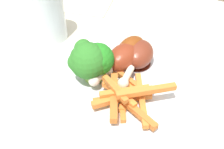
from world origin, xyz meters
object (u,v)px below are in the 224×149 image
(chicken_drumstick_far, at_px, (129,51))
(water_glass, at_px, (48,15))
(carrot_fries_pile, at_px, (126,95))
(broccoli_floret_middle, at_px, (86,59))
(chicken_drumstick_extra, at_px, (122,59))
(dinner_plate, at_px, (112,85))
(broccoli_floret_front, at_px, (96,59))
(broccoli_floret_back, at_px, (94,62))
(chicken_drumstick_near, at_px, (137,56))
(dining_table, at_px, (131,127))

(chicken_drumstick_far, distance_m, water_glass, 0.19)
(carrot_fries_pile, distance_m, water_glass, 0.25)
(broccoli_floret_middle, height_order, chicken_drumstick_far, broccoli_floret_middle)
(chicken_drumstick_extra, bearing_deg, water_glass, -7.53)
(dinner_plate, xyz_separation_m, broccoli_floret_front, (0.03, 0.00, 0.05))
(chicken_drumstick_extra, relative_size, water_glass, 1.13)
(carrot_fries_pile, bearing_deg, broccoli_floret_back, -14.83)
(broccoli_floret_middle, bearing_deg, chicken_drumstick_extra, -125.51)
(broccoli_floret_back, distance_m, chicken_drumstick_near, 0.09)
(chicken_drumstick_near, bearing_deg, chicken_drumstick_extra, 49.64)
(broccoli_floret_back, xyz_separation_m, chicken_drumstick_far, (-0.03, -0.08, -0.02))
(broccoli_floret_middle, distance_m, broccoli_floret_back, 0.01)
(chicken_drumstick_near, xyz_separation_m, chicken_drumstick_extra, (0.02, 0.02, 0.00))
(carrot_fries_pile, height_order, chicken_drumstick_extra, chicken_drumstick_extra)
(broccoli_floret_back, xyz_separation_m, water_glass, (0.16, -0.08, 0.00))
(broccoli_floret_middle, bearing_deg, water_glass, -28.27)
(broccoli_floret_front, xyz_separation_m, carrot_fries_pile, (-0.07, 0.03, -0.03))
(broccoli_floret_middle, relative_size, chicken_drumstick_far, 0.67)
(carrot_fries_pile, relative_size, chicken_drumstick_extra, 1.09)
(broccoli_floret_back, xyz_separation_m, chicken_drumstick_near, (-0.05, -0.07, -0.02))
(dining_table, relative_size, broccoli_floret_middle, 12.68)
(dining_table, height_order, chicken_drumstick_near, chicken_drumstick_near)
(broccoli_floret_back, bearing_deg, broccoli_floret_front, -85.13)
(broccoli_floret_back, bearing_deg, chicken_drumstick_far, -110.80)
(broccoli_floret_front, relative_size, water_glass, 0.63)
(dining_table, height_order, water_glass, water_glass)
(chicken_drumstick_far, height_order, water_glass, water_glass)
(broccoli_floret_middle, relative_size, carrot_fries_pile, 0.56)
(dining_table, height_order, broccoli_floret_back, broccoli_floret_back)
(broccoli_floret_middle, distance_m, water_glass, 0.17)
(dinner_plate, height_order, water_glass, water_glass)
(broccoli_floret_middle, distance_m, chicken_drumstick_extra, 0.07)
(chicken_drumstick_near, distance_m, water_glass, 0.21)
(chicken_drumstick_near, distance_m, chicken_drumstick_extra, 0.03)
(dining_table, bearing_deg, chicken_drumstick_far, -54.18)
(chicken_drumstick_near, bearing_deg, dining_table, 112.98)
(carrot_fries_pile, height_order, water_glass, water_glass)
(dining_table, height_order, chicken_drumstick_extra, chicken_drumstick_extra)
(chicken_drumstick_extra, distance_m, water_glass, 0.19)
(broccoli_floret_back, bearing_deg, chicken_drumstick_extra, -118.84)
(broccoli_floret_back, height_order, carrot_fries_pile, broccoli_floret_back)
(chicken_drumstick_extra, bearing_deg, carrot_fries_pile, 122.41)
(chicken_drumstick_near, bearing_deg, carrot_fries_pile, 105.15)
(dining_table, bearing_deg, dinner_plate, 16.62)
(broccoli_floret_front, relative_size, chicken_drumstick_near, 0.55)
(dining_table, xyz_separation_m, broccoli_floret_front, (0.07, 0.01, 0.16))
(chicken_drumstick_far, bearing_deg, water_glass, 0.26)
(broccoli_floret_middle, bearing_deg, chicken_drumstick_near, -126.99)
(chicken_drumstick_extra, bearing_deg, broccoli_floret_back, 61.16)
(dinner_plate, height_order, chicken_drumstick_far, chicken_drumstick_far)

